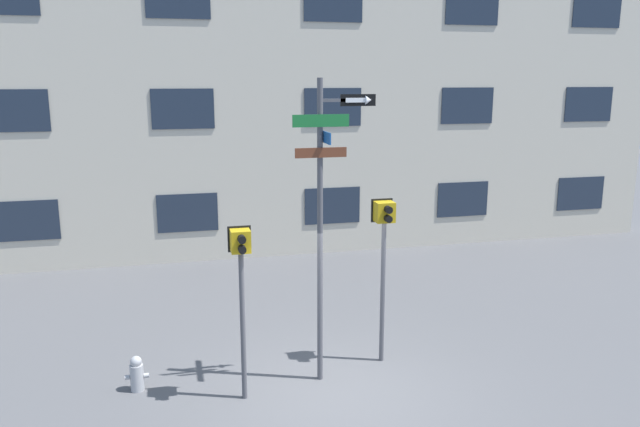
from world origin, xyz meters
name	(u,v)px	position (x,y,z in m)	size (l,w,h in m)	color
ground_plane	(339,395)	(0.00, 0.00, 0.00)	(60.00, 60.00, 0.00)	#515154
building_facade	(256,1)	(0.00, 8.28, 6.85)	(24.00, 0.63, 13.70)	beige
street_sign_pole	(324,206)	(-0.09, 0.61, 2.92)	(1.32, 0.80, 4.90)	#4C4C51
pedestrian_signal_left	(241,270)	(-1.45, 0.27, 2.10)	(0.35, 0.40, 2.73)	#4C4C51
pedestrian_signal_right	(384,238)	(1.06, 1.03, 2.24)	(0.38, 0.40, 2.89)	#4C4C51
fire_hydrant	(137,374)	(-3.09, 0.93, 0.28)	(0.37, 0.21, 0.58)	#A5A5A8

